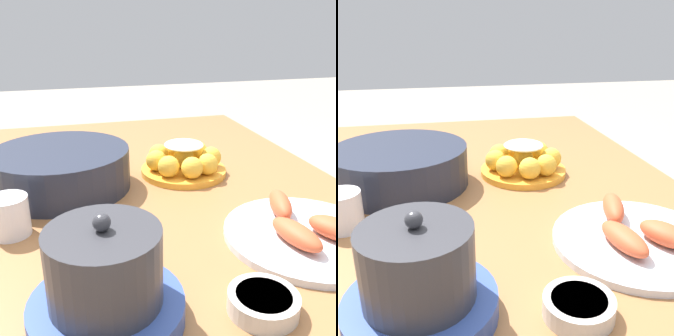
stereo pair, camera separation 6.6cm
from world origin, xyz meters
TOP-DOWN VIEW (x-y plane):
  - dining_table at (0.00, 0.00)m, footprint 1.45×0.99m
  - cake_plate at (0.10, -0.11)m, footprint 0.23×0.23m
  - serving_bowl at (0.09, 0.21)m, footprint 0.34×0.34m
  - sauce_bowl at (-0.45, -0.06)m, footprint 0.10×0.10m
  - seafood_platter at (-0.29, -0.24)m, footprint 0.31×0.31m
  - cup_far at (-0.12, 0.31)m, footprint 0.08×0.08m
  - warming_pot at (-0.41, 0.15)m, footprint 0.22×0.22m

SIDE VIEW (x-z plane):
  - dining_table at x=0.00m, z-range 0.27..0.98m
  - seafood_platter at x=-0.29m, z-range 0.69..0.75m
  - sauce_bowl at x=-0.45m, z-range 0.71..0.74m
  - cake_plate at x=0.10m, z-range 0.70..0.79m
  - cup_far at x=-0.12m, z-range 0.71..0.79m
  - serving_bowl at x=0.09m, z-range 0.71..0.81m
  - warming_pot at x=-0.41m, z-range 0.68..0.85m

